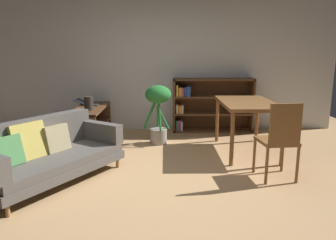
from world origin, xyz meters
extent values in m
plane|color=tan|center=(0.00, 0.00, 0.00)|extent=(8.16, 8.16, 0.00)
cube|color=silver|center=(0.00, 2.70, 1.35)|extent=(6.80, 0.10, 2.70)
cylinder|color=olive|center=(-0.59, 0.46, 0.06)|extent=(0.04, 0.04, 0.13)
cylinder|color=olive|center=(-1.45, -0.85, 0.06)|extent=(0.04, 0.04, 0.13)
cylinder|color=olive|center=(-1.16, 0.83, 0.06)|extent=(0.04, 0.04, 0.13)
cube|color=#56514C|center=(-1.30, -0.01, 0.18)|extent=(1.61, 1.88, 0.10)
cube|color=#56514C|center=(-1.30, -0.01, 0.28)|extent=(1.54, 1.80, 0.10)
cube|color=#56514C|center=(-1.56, 0.16, 0.53)|extent=(1.06, 1.49, 0.41)
cube|color=#56514C|center=(-0.87, 0.66, 0.46)|extent=(0.71, 0.53, 0.26)
cube|color=#4C894C|center=(-1.68, -0.33, 0.48)|extent=(0.37, 0.40, 0.36)
cube|color=tan|center=(-1.53, -0.07, 0.52)|extent=(0.41, 0.48, 0.44)
cube|color=tan|center=(-1.32, 0.21, 0.48)|extent=(0.36, 0.39, 0.35)
cube|color=#56351E|center=(-1.24, 2.42, 0.30)|extent=(0.48, 0.04, 0.60)
cube|color=#56351E|center=(-1.24, 1.10, 0.30)|extent=(0.48, 0.04, 0.60)
cube|color=#56351E|center=(-1.24, 1.76, 0.28)|extent=(0.48, 1.32, 0.04)
cube|color=#56351E|center=(-1.24, 1.76, 0.58)|extent=(0.48, 1.36, 0.04)
cube|color=#56351E|center=(-1.24, 1.76, 0.02)|extent=(0.48, 1.32, 0.04)
cube|color=#333338|center=(-1.23, 2.06, 0.61)|extent=(0.24, 0.32, 0.02)
cube|color=black|center=(-1.45, 2.06, 0.66)|extent=(0.22, 0.31, 0.09)
cylinder|color=#2D2823|center=(-1.19, 1.50, 0.71)|extent=(0.14, 0.14, 0.22)
cylinder|color=slate|center=(-1.19, 1.50, 0.76)|extent=(0.08, 0.08, 0.01)
cylinder|color=#9E9389|center=(-0.06, 1.61, 0.13)|extent=(0.29, 0.29, 0.26)
cylinder|color=#287A33|center=(0.03, 1.62, 0.42)|extent=(0.21, 0.06, 0.35)
cylinder|color=#287A33|center=(-0.06, 1.69, 0.45)|extent=(0.06, 0.20, 0.40)
cylinder|color=#287A33|center=(-0.17, 1.64, 0.55)|extent=(0.28, 0.11, 0.61)
cylinder|color=#287A33|center=(-0.04, 1.53, 0.55)|extent=(0.07, 0.20, 0.60)
ellipsoid|color=#287A33|center=(-0.06, 1.61, 0.84)|extent=(0.43, 0.43, 0.30)
cylinder|color=brown|center=(0.96, 1.74, 0.37)|extent=(0.06, 0.06, 0.75)
cylinder|color=brown|center=(0.96, 0.51, 0.37)|extent=(0.06, 0.06, 0.75)
cylinder|color=brown|center=(1.65, 1.74, 0.37)|extent=(0.06, 0.06, 0.75)
cylinder|color=brown|center=(1.65, 0.51, 0.37)|extent=(0.06, 0.06, 0.75)
cube|color=brown|center=(1.31, 1.13, 0.77)|extent=(0.79, 1.33, 0.05)
cylinder|color=brown|center=(1.20, 0.26, 0.22)|extent=(0.04, 0.04, 0.45)
cylinder|color=brown|center=(1.58, 0.30, 0.22)|extent=(0.04, 0.04, 0.45)
cylinder|color=brown|center=(1.24, -0.13, 0.22)|extent=(0.04, 0.04, 0.45)
cylinder|color=brown|center=(1.62, -0.09, 0.22)|extent=(0.04, 0.04, 0.45)
cube|color=brown|center=(1.41, 0.08, 0.47)|extent=(0.46, 0.46, 0.04)
cube|color=brown|center=(1.43, -0.11, 0.73)|extent=(0.38, 0.07, 0.48)
cube|color=#56351E|center=(0.23, 2.47, 0.52)|extent=(0.04, 0.33, 1.03)
cube|color=#56351E|center=(1.75, 2.47, 0.52)|extent=(0.04, 0.33, 1.03)
cube|color=#56351E|center=(0.99, 2.47, 1.02)|extent=(1.55, 0.33, 0.04)
cube|color=#56351E|center=(0.99, 2.47, 0.02)|extent=(1.55, 0.33, 0.04)
cube|color=#56351E|center=(0.99, 2.62, 0.52)|extent=(1.51, 0.04, 1.03)
cube|color=#56351E|center=(0.99, 2.47, 0.35)|extent=(1.51, 0.32, 0.04)
cube|color=#56351E|center=(0.99, 2.47, 0.68)|extent=(1.51, 0.32, 0.04)
cube|color=#337F47|center=(0.29, 2.46, 0.13)|extent=(0.03, 0.27, 0.19)
cube|color=#993884|center=(0.33, 2.45, 0.13)|extent=(0.05, 0.22, 0.20)
cube|color=silver|center=(0.38, 2.46, 0.13)|extent=(0.04, 0.27, 0.18)
cube|color=silver|center=(0.29, 2.44, 0.45)|extent=(0.04, 0.20, 0.17)
cube|color=orange|center=(0.34, 2.46, 0.44)|extent=(0.06, 0.26, 0.15)
cube|color=silver|center=(0.39, 2.44, 0.45)|extent=(0.03, 0.21, 0.16)
cube|color=gold|center=(0.29, 2.46, 0.81)|extent=(0.04, 0.28, 0.21)
cube|color=orange|center=(0.35, 2.46, 0.78)|extent=(0.07, 0.27, 0.16)
cube|color=#993884|center=(0.40, 2.45, 0.78)|extent=(0.03, 0.22, 0.16)
cube|color=#2D5199|center=(0.45, 2.45, 0.79)|extent=(0.04, 0.22, 0.17)
cube|color=#2D5199|center=(0.51, 2.46, 0.79)|extent=(0.07, 0.28, 0.19)
camera|label=1|loc=(0.04, -3.64, 1.54)|focal=34.14mm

